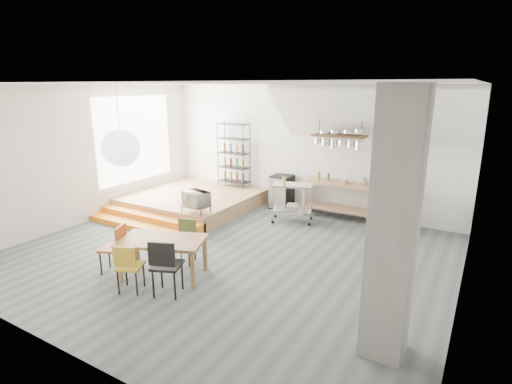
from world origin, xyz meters
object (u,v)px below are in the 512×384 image
Objects in this scene: dining_table at (162,243)px; rolling_cart at (292,198)px; mini_fridge at (282,192)px; stove at (398,208)px.

rolling_cart reaches higher than dining_table.
mini_fridge is at bearing 69.84° from dining_table.
dining_table is at bearing -123.02° from stove.
dining_table is 3.73m from rolling_cart.
dining_table is 1.53× the size of rolling_cart.
stove is at bearing -0.84° from mini_fridge.
rolling_cart is at bearing -159.53° from stove.
stove is at bearing 1.24° from rolling_cart.
rolling_cart is (0.68, 3.67, 0.00)m from dining_table.
rolling_cart reaches higher than mini_fridge.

